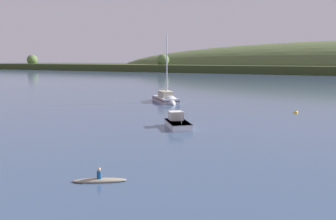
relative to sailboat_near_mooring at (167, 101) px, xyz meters
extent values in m
cube|color=#35401E|center=(-11.78, 160.89, 1.78)|extent=(466.00, 77.60, 4.25)
sphere|color=#56703D|center=(-199.84, 156.74, 6.85)|extent=(8.44, 8.44, 8.44)
sphere|color=#56703D|center=(-77.86, 152.56, 6.71)|extent=(8.03, 8.03, 8.03)
cube|color=#ADB2BC|center=(-0.68, 0.74, -0.24)|extent=(7.73, 8.05, 1.59)
cone|color=#ADB2BC|center=(2.13, -2.32, -0.24)|extent=(3.42, 3.38, 2.74)
cube|color=maroon|center=(-0.68, 0.74, 0.15)|extent=(7.75, 8.07, 0.18)
cube|color=#BCB299|center=(-0.54, 0.59, 1.12)|extent=(3.96, 4.07, 1.12)
cylinder|color=silver|center=(0.02, -0.02, 6.15)|extent=(0.20, 0.20, 11.19)
cylinder|color=silver|center=(-1.46, 1.58, 1.83)|extent=(3.07, 3.32, 0.16)
cube|color=white|center=(11.67, -20.81, -0.11)|extent=(4.67, 5.15, 0.97)
cone|color=white|center=(10.20, -18.91, -0.11)|extent=(2.03, 1.80, 1.98)
cube|color=black|center=(11.67, -20.81, 0.34)|extent=(4.70, 5.18, 0.08)
cube|color=silver|center=(11.02, -19.97, 0.88)|extent=(2.17, 2.15, 1.01)
cube|color=#192833|center=(10.59, -19.42, 1.03)|extent=(1.15, 0.90, 0.57)
cylinder|color=#B2B2B7|center=(12.71, -22.17, 1.31)|extent=(0.06, 0.06, 1.87)
ellipsoid|color=gray|center=(14.61, -39.38, -0.28)|extent=(3.34, 2.33, 0.30)
cylinder|color=navy|center=(14.61, -39.38, 0.06)|extent=(0.44, 0.44, 0.55)
sphere|color=tan|center=(14.61, -39.38, 0.45)|extent=(0.22, 0.22, 0.22)
cylinder|color=olive|center=(14.54, -39.06, -0.02)|extent=(0.66, 1.10, 0.89)
sphere|color=yellow|center=(22.44, -2.90, -0.35)|extent=(0.62, 0.62, 0.62)
cylinder|color=black|center=(22.44, -2.90, 0.00)|extent=(0.04, 0.04, 0.08)
camera|label=1|loc=(28.10, -57.02, 7.40)|focal=37.92mm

